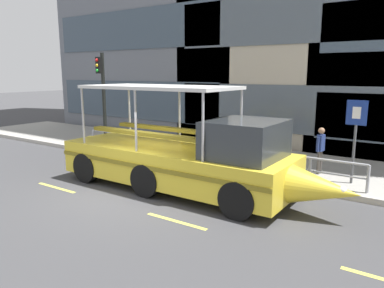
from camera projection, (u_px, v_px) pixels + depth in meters
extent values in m
plane|color=#3D3D3F|center=(133.00, 193.00, 11.21)|extent=(120.00, 120.00, 0.00)
cube|color=#99968E|center=(223.00, 156.00, 15.73)|extent=(32.00, 4.80, 0.18)
cube|color=#B2ADA3|center=(190.00, 169.00, 13.71)|extent=(32.00, 0.18, 0.18)
cube|color=#DBD64C|center=(56.00, 188.00, 11.72)|extent=(1.80, 0.12, 0.01)
cube|color=#DBD64C|center=(176.00, 221.00, 9.07)|extent=(1.80, 0.12, 0.01)
cube|color=#3D4C5B|center=(132.00, 100.00, 21.97)|extent=(12.15, 0.06, 2.24)
cube|color=#3D4C5B|center=(130.00, 30.00, 21.19)|extent=(12.15, 0.06, 2.24)
cube|color=#4C5660|center=(303.00, 110.00, 16.25)|extent=(12.85, 0.06, 2.19)
cube|color=#4C5660|center=(308.00, 17.00, 15.49)|extent=(12.85, 0.06, 2.19)
cylinder|color=#9EA0A8|center=(198.00, 144.00, 13.74)|extent=(11.78, 0.07, 0.07)
cylinder|color=#9EA0A8|center=(198.00, 154.00, 13.82)|extent=(11.78, 0.06, 0.06)
cylinder|color=#9EA0A8|center=(93.00, 139.00, 17.07)|extent=(0.09, 0.09, 0.83)
cylinder|color=#9EA0A8|center=(119.00, 143.00, 16.14)|extent=(0.09, 0.09, 0.83)
cylinder|color=#9EA0A8|center=(148.00, 147.00, 15.21)|extent=(0.09, 0.09, 0.83)
cylinder|color=#9EA0A8|center=(180.00, 152.00, 14.28)|extent=(0.09, 0.09, 0.83)
cylinder|color=#9EA0A8|center=(217.00, 157.00, 13.35)|extent=(0.09, 0.09, 0.83)
cylinder|color=#9EA0A8|center=(260.00, 163.00, 12.42)|extent=(0.09, 0.09, 0.83)
cylinder|color=#9EA0A8|center=(310.00, 171.00, 11.49)|extent=(0.09, 0.09, 0.83)
cylinder|color=#9EA0A8|center=(368.00, 179.00, 10.56)|extent=(0.09, 0.09, 0.83)
cylinder|color=black|center=(104.00, 102.00, 16.59)|extent=(0.16, 0.16, 4.33)
cube|color=black|center=(99.00, 65.00, 16.12)|extent=(0.24, 0.20, 0.72)
sphere|color=red|center=(97.00, 60.00, 15.98)|extent=(0.14, 0.14, 0.14)
sphere|color=gold|center=(97.00, 65.00, 16.03)|extent=(0.14, 0.14, 0.14)
sphere|color=green|center=(97.00, 70.00, 16.07)|extent=(0.14, 0.14, 0.14)
cylinder|color=#4C4F54|center=(354.00, 143.00, 11.36)|extent=(0.08, 0.08, 2.60)
cube|color=navy|center=(357.00, 113.00, 11.13)|extent=(0.60, 0.04, 0.76)
cube|color=white|center=(357.00, 113.00, 11.12)|extent=(0.24, 0.01, 0.36)
cube|color=yellow|center=(174.00, 164.00, 11.54)|extent=(7.58, 2.48, 1.06)
cone|color=yellow|center=(324.00, 190.00, 8.98)|extent=(1.71, 1.01, 1.01)
cylinder|color=yellow|center=(93.00, 150.00, 13.64)|extent=(0.38, 1.01, 1.01)
cube|color=olive|center=(148.00, 168.00, 10.50)|extent=(7.58, 0.04, 0.12)
sphere|color=white|center=(343.00, 191.00, 8.73)|extent=(0.22, 0.22, 0.22)
cube|color=#33383D|center=(245.00, 139.00, 9.98)|extent=(1.90, 2.08, 1.03)
cube|color=silver|center=(159.00, 87.00, 11.40)|extent=(4.93, 2.28, 0.10)
cylinder|color=#B2B2B7|center=(241.00, 119.00, 11.17)|extent=(0.07, 0.07, 1.81)
cylinder|color=#B2B2B7|center=(203.00, 128.00, 9.40)|extent=(0.07, 0.07, 1.81)
cylinder|color=#B2B2B7|center=(180.00, 114.00, 12.47)|extent=(0.07, 0.07, 1.81)
cylinder|color=#B2B2B7|center=(136.00, 121.00, 10.70)|extent=(0.07, 0.07, 1.81)
cylinder|color=#B2B2B7|center=(129.00, 110.00, 13.76)|extent=(0.07, 0.07, 1.81)
cylinder|color=#B2B2B7|center=(83.00, 116.00, 11.99)|extent=(0.07, 0.07, 1.81)
cube|color=olive|center=(171.00, 129.00, 12.15)|extent=(4.53, 0.28, 0.12)
cube|color=olive|center=(147.00, 134.00, 11.19)|extent=(4.53, 0.28, 0.12)
cylinder|color=black|center=(272.00, 179.00, 10.96)|extent=(1.00, 0.28, 1.00)
cylinder|color=black|center=(237.00, 200.00, 9.11)|extent=(1.00, 0.28, 1.00)
cylinder|color=black|center=(189.00, 165.00, 12.63)|extent=(1.00, 0.28, 1.00)
cylinder|color=black|center=(146.00, 180.00, 10.78)|extent=(1.00, 0.28, 1.00)
cylinder|color=black|center=(133.00, 155.00, 14.10)|extent=(1.00, 0.28, 1.00)
cylinder|color=black|center=(86.00, 168.00, 12.25)|extent=(1.00, 0.28, 1.00)
cylinder|color=#47423D|center=(318.00, 163.00, 12.57)|extent=(0.10, 0.10, 0.81)
cylinder|color=#47423D|center=(320.00, 162.00, 12.68)|extent=(0.10, 0.10, 0.81)
cube|color=navy|center=(321.00, 143.00, 12.49)|extent=(0.22, 0.33, 0.57)
cylinder|color=navy|center=(318.00, 144.00, 12.36)|extent=(0.07, 0.07, 0.51)
cylinder|color=navy|center=(323.00, 143.00, 12.64)|extent=(0.07, 0.07, 0.51)
sphere|color=#936B4C|center=(322.00, 131.00, 12.41)|extent=(0.22, 0.22, 0.22)
cylinder|color=#1E2338|center=(244.00, 150.00, 14.49)|extent=(0.11, 0.11, 0.83)
cylinder|color=#1E2338|center=(239.00, 150.00, 14.49)|extent=(0.11, 0.11, 0.83)
cube|color=maroon|center=(242.00, 133.00, 14.36)|extent=(0.36, 0.33, 0.59)
cylinder|color=maroon|center=(247.00, 134.00, 14.36)|extent=(0.07, 0.07, 0.53)
cylinder|color=maroon|center=(237.00, 134.00, 14.36)|extent=(0.07, 0.07, 0.53)
sphere|color=#936B4C|center=(242.00, 122.00, 14.27)|extent=(0.23, 0.23, 0.23)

